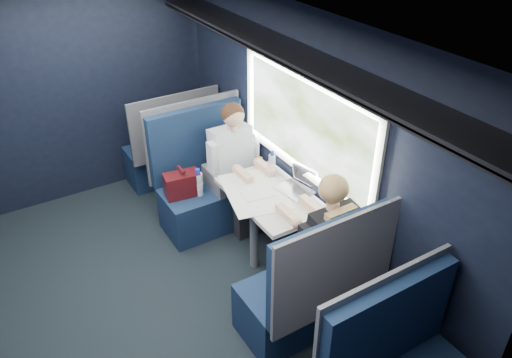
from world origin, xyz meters
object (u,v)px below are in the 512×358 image
table (269,202)px  seat_bay_far (310,291)px  seat_row_front (172,149)px  bottle_small (272,163)px  woman (325,237)px  laptop (300,183)px  seat_bay_near (206,186)px  cup (272,168)px  man (236,161)px

table → seat_bay_far: bearing=-101.8°
table → seat_row_front: seat_row_front is taller
bottle_small → woman: bearing=-99.3°
seat_bay_far → laptop: 1.01m
seat_bay_far → bottle_small: size_ratio=5.72×
table → seat_bay_far: (-0.18, -0.87, -0.25)m
seat_row_front → woman: bearing=-84.3°
seat_bay_near → seat_row_front: size_ratio=1.09×
cup → bottle_small: bearing=56.6°
man → table: bearing=-95.5°
woman → cup: size_ratio=15.19×
table → seat_bay_near: (-0.20, 0.87, -0.24)m
woman → laptop: woman is taller
table → man: (0.07, 0.70, 0.06)m
laptop → bottle_small: size_ratio=1.61×
seat_row_front → seat_bay_far: bearing=-90.0°
cup → seat_bay_far: bearing=-109.2°
man → laptop: bearing=-74.2°
laptop → cup: 0.38m
seat_row_front → cup: seat_row_front is taller
laptop → bottle_small: (-0.05, 0.38, 0.03)m
table → woman: 0.71m
laptop → bottle_small: laptop is taller
seat_bay_near → laptop: 1.12m
seat_bay_far → seat_row_front: (0.00, 2.67, -0.00)m
seat_bay_near → laptop: seat_bay_near is taller
seat_bay_far → laptop: (0.47, 0.81, 0.39)m
seat_bay_near → laptop: (0.48, -0.93, 0.38)m
seat_row_front → man: bearing=-77.2°
seat_bay_far → woman: woman is taller
woman → bottle_small: (0.17, 1.02, 0.11)m
table → seat_bay_far: seat_bay_far is taller
seat_bay_near → woman: woman is taller
seat_bay_near → laptop: bearing=-62.9°
seat_bay_far → bottle_small: (0.42, 1.19, 0.42)m
woman → laptop: 0.68m
seat_row_front → bottle_small: 1.60m
seat_bay_far → bottle_small: seat_bay_far is taller
seat_row_front → man: size_ratio=0.88×
seat_bay_near → bottle_small: 0.82m
woman → table: bearing=95.5°
bottle_small → cup: bearing=-123.4°
cup → woman: bearing=-99.1°
seat_bay_near → seat_row_front: 0.93m
table → seat_row_front: (-0.18, 1.80, -0.25)m
bottle_small → cup: (-0.00, -0.01, -0.05)m
table → seat_bay_near: size_ratio=0.79×
cup → seat_bay_near: bearing=127.2°
table → cup: 0.40m
seat_bay_near → man: 0.43m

